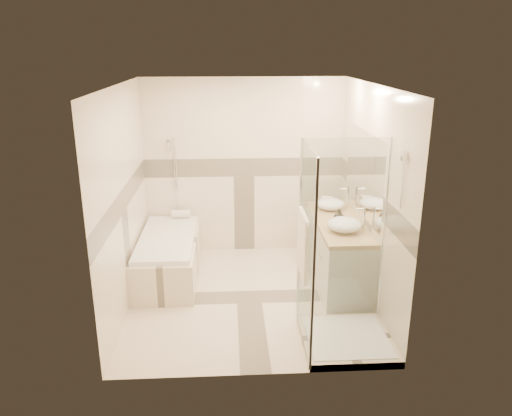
{
  "coord_description": "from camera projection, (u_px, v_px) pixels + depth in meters",
  "views": [
    {
      "loc": [
        -0.22,
        -5.4,
        2.89
      ],
      "look_at": [
        0.1,
        0.25,
        1.05
      ],
      "focal_mm": 35.0,
      "sensor_mm": 36.0,
      "label": 1
    }
  ],
  "objects": [
    {
      "name": "rolled_towel",
      "position": [
        181.0,
        214.0,
        7.08
      ],
      "size": [
        0.25,
        0.11,
        0.11
      ],
      "primitive_type": "cylinder",
      "rotation": [
        0.0,
        1.57,
        0.0
      ],
      "color": "white",
      "rests_on": "bathtub"
    },
    {
      "name": "amenity_bottle_a",
      "position": [
        341.0,
        219.0,
        5.94
      ],
      "size": [
        0.1,
        0.1,
        0.17
      ],
      "primitive_type": "imported",
      "rotation": [
        0.0,
        0.0,
        -0.4
      ],
      "color": "black",
      "rests_on": "vanity"
    },
    {
      "name": "folded_towels",
      "position": [
        327.0,
        201.0,
        6.74
      ],
      "size": [
        0.17,
        0.26,
        0.08
      ],
      "primitive_type": "cube",
      "rotation": [
        0.0,
        0.0,
        -0.09
      ],
      "color": "white",
      "rests_on": "vanity"
    },
    {
      "name": "vessel_sink_far",
      "position": [
        344.0,
        224.0,
        5.75
      ],
      "size": [
        0.4,
        0.4,
        0.16
      ],
      "primitive_type": "ellipsoid",
      "color": "white",
      "rests_on": "vanity"
    },
    {
      "name": "shower_enclosure",
      "position": [
        336.0,
        296.0,
        5.0
      ],
      "size": [
        0.96,
        0.93,
        2.04
      ],
      "color": "beige",
      "rests_on": "ground"
    },
    {
      "name": "room",
      "position": [
        253.0,
        197.0,
        5.66
      ],
      "size": [
        2.82,
        3.02,
        2.52
      ],
      "color": "beige",
      "rests_on": "ground"
    },
    {
      "name": "bathtub",
      "position": [
        168.0,
        254.0,
        6.5
      ],
      "size": [
        0.75,
        1.7,
        0.56
      ],
      "color": "beige",
      "rests_on": "ground"
    },
    {
      "name": "vanity",
      "position": [
        337.0,
        253.0,
        6.24
      ],
      "size": [
        0.58,
        1.62,
        0.85
      ],
      "color": "silver",
      "rests_on": "ground"
    },
    {
      "name": "amenity_bottle_b",
      "position": [
        339.0,
        216.0,
        6.03
      ],
      "size": [
        0.15,
        0.15,
        0.17
      ],
      "primitive_type": "imported",
      "rotation": [
        0.0,
        0.0,
        -0.13
      ],
      "color": "black",
      "rests_on": "vanity"
    },
    {
      "name": "faucet_far",
      "position": [
        363.0,
        217.0,
        5.74
      ],
      "size": [
        0.12,
        0.03,
        0.28
      ],
      "color": "silver",
      "rests_on": "vanity"
    },
    {
      "name": "vessel_sink_near",
      "position": [
        330.0,
        204.0,
        6.53
      ],
      "size": [
        0.36,
        0.36,
        0.15
      ],
      "primitive_type": "ellipsoid",
      "color": "white",
      "rests_on": "vanity"
    },
    {
      "name": "faucet_near",
      "position": [
        347.0,
        197.0,
        6.51
      ],
      "size": [
        0.12,
        0.03,
        0.29
      ],
      "color": "silver",
      "rests_on": "vanity"
    }
  ]
}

